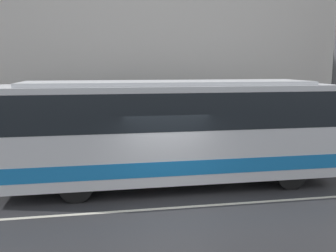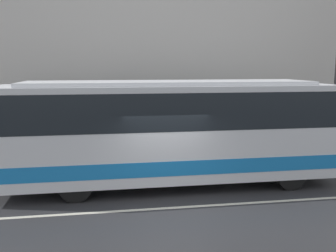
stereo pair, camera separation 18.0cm
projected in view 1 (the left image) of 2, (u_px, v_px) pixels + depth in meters
name	position (u px, v px, depth m)	size (l,w,h in m)	color
ground_plane	(172.00, 208.00, 10.40)	(60.00, 60.00, 0.00)	#2D2D30
sidewalk	(148.00, 160.00, 15.38)	(60.00, 2.27, 0.17)	gray
building_facade	(144.00, 49.00, 15.90)	(60.00, 0.35, 9.58)	silver
lane_stripe	(172.00, 208.00, 10.40)	(54.00, 0.14, 0.01)	beige
transit_bus	(169.00, 127.00, 12.16)	(10.70, 2.58, 3.43)	silver
pedestrian_waiting	(146.00, 138.00, 15.24)	(0.36, 0.36, 1.79)	maroon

